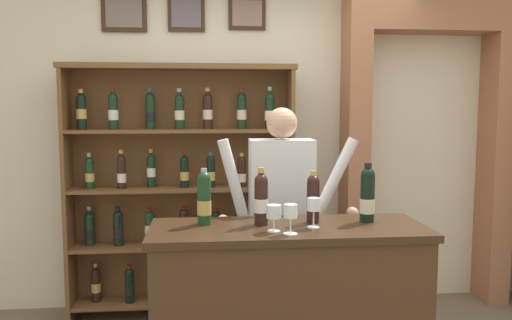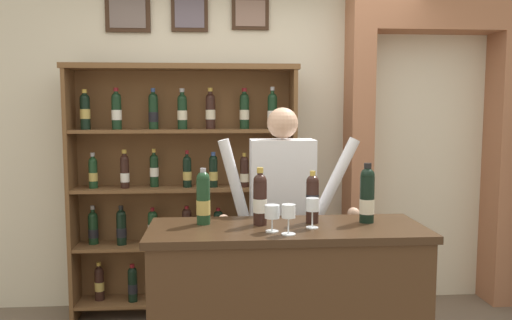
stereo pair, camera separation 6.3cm
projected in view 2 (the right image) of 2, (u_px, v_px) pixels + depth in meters
back_wall at (254, 120)px, 4.30m from camera, size 12.00×0.19×3.07m
wine_shelf at (184, 186)px, 4.01m from camera, size 1.76×0.30×1.96m
archway_doorway at (426, 131)px, 4.29m from camera, size 1.39×0.45×2.55m
tasting_counter at (287, 318)px, 2.78m from camera, size 1.47×0.55×1.01m
shopkeeper at (282, 209)px, 3.24m from camera, size 0.91×0.22×1.64m
tasting_bottle_super_tuscan at (203, 198)px, 2.77m from camera, size 0.08×0.08×0.31m
tasting_bottle_rosso at (260, 198)px, 2.76m from camera, size 0.07×0.07×0.31m
tasting_bottle_bianco at (312, 198)px, 2.80m from camera, size 0.07×0.07×0.29m
tasting_bottle_prosecco at (367, 195)px, 2.81m from camera, size 0.08×0.08×0.33m
wine_glass_left at (312, 206)px, 2.69m from camera, size 0.07×0.07×0.16m
wine_glass_spare at (272, 213)px, 2.61m from camera, size 0.08×0.08×0.14m
wine_glass_center at (289, 213)px, 2.55m from camera, size 0.07×0.07×0.15m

